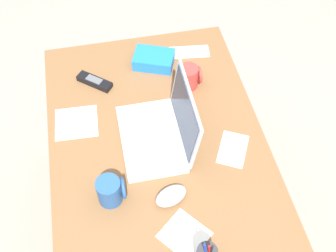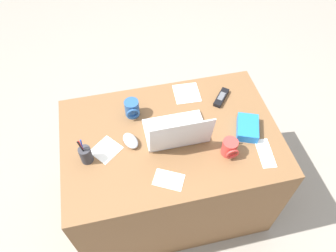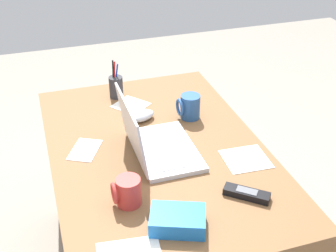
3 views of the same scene
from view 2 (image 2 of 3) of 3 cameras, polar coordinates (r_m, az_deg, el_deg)
ground_plane at (r=2.38m, az=0.39°, el=-12.20°), size 6.00×6.00×0.00m
desk at (r=2.06m, az=0.44°, el=-7.76°), size 1.19×0.79×0.74m
laptop at (r=1.71m, az=1.66°, el=-1.06°), size 0.33×0.25×0.23m
computer_mouse at (r=1.72m, az=-6.68°, el=-2.54°), size 0.10×0.13×0.04m
coffee_mug_white at (r=1.68m, az=10.89°, el=-3.83°), size 0.08×0.09×0.10m
coffee_mug_tall at (r=1.81m, az=-6.39°, el=3.07°), size 0.08×0.09×0.10m
cordless_phone at (r=1.94m, az=9.42°, el=5.01°), size 0.13×0.14×0.03m
pen_holder at (r=1.67m, az=-14.38°, el=-4.93°), size 0.06×0.06×0.17m
snack_bag at (r=1.80m, az=13.93°, el=-0.30°), size 0.16×0.19×0.05m
paper_note_near_laptop at (r=1.96m, az=3.34°, el=5.83°), size 0.16×0.17×0.00m
paper_note_left at (r=1.60m, az=0.12°, el=-9.50°), size 0.17×0.15×0.00m
paper_note_right at (r=1.76m, az=16.86°, el=-4.62°), size 0.09×0.19×0.00m
paper_note_front at (r=1.73m, az=-10.92°, el=-4.15°), size 0.19×0.18×0.00m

